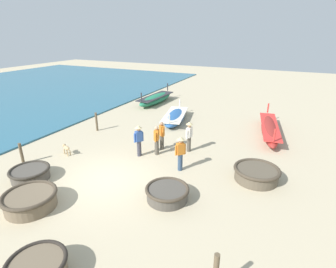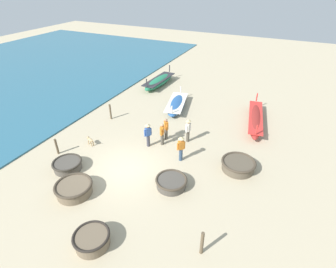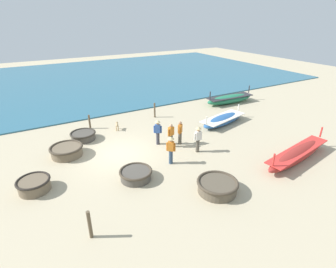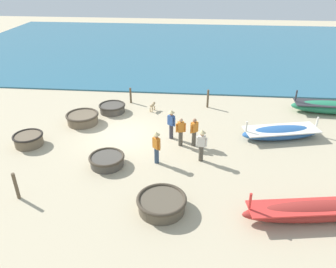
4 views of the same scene
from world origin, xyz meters
TOP-DOWN VIEW (x-y plane):
  - ground_plane at (0.00, 0.00)m, footprint 80.00×80.00m
  - coracle_far_right at (-3.03, -1.43)m, footprint 1.68×1.68m
  - coracle_front_right at (5.87, 2.74)m, footprint 1.97×1.97m
  - coracle_nearest at (-1.29, -2.79)m, footprint 1.93×1.93m
  - coracle_upturned at (2.99, -0.19)m, footprint 1.69×1.69m
  - long_boat_blue_hull at (-0.57, 8.58)m, footprint 2.25×4.55m
  - long_boat_white_hull at (5.82, 8.65)m, footprint 1.85×5.91m
  - long_boat_green_hull at (-4.21, 12.47)m, footprint 1.45×5.05m
  - fisherman_hauling at (2.16, 4.24)m, footprint 0.36×0.53m
  - fisherman_by_coracle at (0.73, 3.86)m, footprint 0.39×0.41m
  - fisherman_crouching at (0.78, 3.17)m, footprint 0.29×0.52m
  - fisherman_with_hat at (2.55, 2.13)m, footprint 0.40×0.41m
  - fisherman_standing_left at (0.05, 2.62)m, footprint 0.37×0.46m
  - dog at (-3.48, 1.11)m, footprint 0.66×0.36m
  - mooring_post_shoreline at (-4.67, -0.55)m, footprint 0.14×0.14m
  - mooring_post_mid_beach at (-4.38, 4.64)m, footprint 0.14×0.14m

SIDE VIEW (x-z plane):
  - ground_plane at x=0.00m, z-range 0.00..0.00m
  - coracle_upturned at x=2.99m, z-range 0.02..0.54m
  - coracle_far_right at x=-3.03m, z-range 0.02..0.56m
  - long_boat_blue_hull at x=-0.57m, z-range -0.23..0.88m
  - coracle_front_right at x=5.87m, z-range 0.03..0.62m
  - coracle_nearest at x=-1.29m, z-range 0.03..0.65m
  - dog at x=-3.48m, z-range 0.10..0.64m
  - long_boat_white_hull at x=5.82m, z-range -0.28..1.05m
  - long_boat_green_hull at x=-4.21m, z-range -0.30..1.11m
  - mooring_post_shoreline at x=-4.67m, z-range 0.00..1.06m
  - mooring_post_mid_beach at x=-4.38m, z-range 0.00..1.22m
  - fisherman_by_coracle at x=0.73m, z-range 0.05..1.62m
  - fisherman_crouching at x=0.78m, z-range 0.05..1.62m
  - fisherman_hauling at x=2.16m, z-range 0.12..1.79m
  - fisherman_with_hat at x=2.55m, z-range 0.12..1.79m
  - fisherman_standing_left at x=0.05m, z-range 0.12..1.79m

